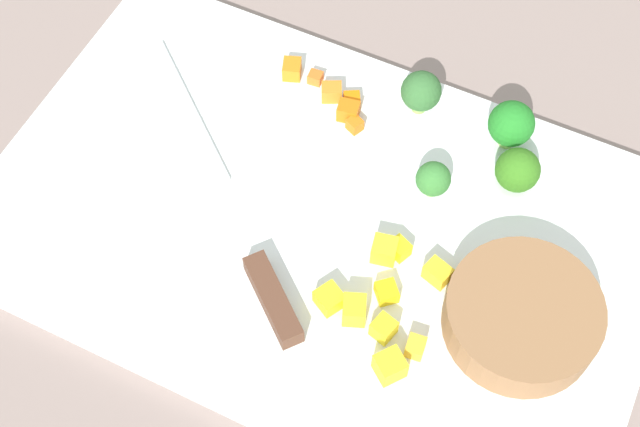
# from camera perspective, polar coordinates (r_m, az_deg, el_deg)

# --- Properties ---
(ground_plane) EXTENTS (4.00, 4.00, 0.00)m
(ground_plane) POSITION_cam_1_polar(r_m,az_deg,el_deg) (0.70, -0.00, -0.91)
(ground_plane) COLOR gray
(cutting_board) EXTENTS (0.51, 0.33, 0.01)m
(cutting_board) POSITION_cam_1_polar(r_m,az_deg,el_deg) (0.69, -0.00, -0.67)
(cutting_board) COLOR white
(cutting_board) RESTS_ON ground_plane
(prep_bowl) EXTENTS (0.11, 0.11, 0.03)m
(prep_bowl) POSITION_cam_1_polar(r_m,az_deg,el_deg) (0.65, 12.62, -6.33)
(prep_bowl) COLOR #8F633F
(prep_bowl) RESTS_ON cutting_board
(chef_knife) EXTENTS (0.25, 0.21, 0.02)m
(chef_knife) POSITION_cam_1_polar(r_m,az_deg,el_deg) (0.68, -5.05, -1.03)
(chef_knife) COLOR silver
(chef_knife) RESTS_ON cutting_board
(carrot_dice_0) EXTENTS (0.01, 0.01, 0.01)m
(carrot_dice_0) POSITION_cam_1_polar(r_m,az_deg,el_deg) (0.76, -0.29, 8.55)
(carrot_dice_0) COLOR orange
(carrot_dice_0) RESTS_ON cutting_board
(carrot_dice_1) EXTENTS (0.01, 0.01, 0.01)m
(carrot_dice_1) POSITION_cam_1_polar(r_m,az_deg,el_deg) (0.73, 2.20, 5.62)
(carrot_dice_1) COLOR orange
(carrot_dice_1) RESTS_ON cutting_board
(carrot_dice_2) EXTENTS (0.02, 0.02, 0.01)m
(carrot_dice_2) POSITION_cam_1_polar(r_m,az_deg,el_deg) (0.74, 2.02, 7.11)
(carrot_dice_2) COLOR orange
(carrot_dice_2) RESTS_ON cutting_board
(carrot_dice_3) EXTENTS (0.02, 0.02, 0.01)m
(carrot_dice_3) POSITION_cam_1_polar(r_m,az_deg,el_deg) (0.76, -1.78, 9.08)
(carrot_dice_3) COLOR orange
(carrot_dice_3) RESTS_ON cutting_board
(carrot_dice_4) EXTENTS (0.02, 0.02, 0.01)m
(carrot_dice_4) POSITION_cam_1_polar(r_m,az_deg,el_deg) (0.75, 0.74, 7.65)
(carrot_dice_4) COLOR orange
(carrot_dice_4) RESTS_ON cutting_board
(carrot_dice_5) EXTENTS (0.02, 0.02, 0.02)m
(carrot_dice_5) POSITION_cam_1_polar(r_m,az_deg,el_deg) (0.74, 1.80, 6.46)
(carrot_dice_5) COLOR orange
(carrot_dice_5) RESTS_ON cutting_board
(pepper_dice_0) EXTENTS (0.03, 0.03, 0.02)m
(pepper_dice_0) POSITION_cam_1_polar(r_m,az_deg,el_deg) (0.63, 4.42, -9.55)
(pepper_dice_0) COLOR yellow
(pepper_dice_0) RESTS_ON cutting_board
(pepper_dice_1) EXTENTS (0.02, 0.02, 0.01)m
(pepper_dice_1) POSITION_cam_1_polar(r_m,az_deg,el_deg) (0.65, 4.22, -4.97)
(pepper_dice_1) COLOR yellow
(pepper_dice_1) RESTS_ON cutting_board
(pepper_dice_2) EXTENTS (0.02, 0.02, 0.02)m
(pepper_dice_2) POSITION_cam_1_polar(r_m,az_deg,el_deg) (0.64, 4.03, -7.23)
(pepper_dice_2) COLOR yellow
(pepper_dice_2) RESTS_ON cutting_board
(pepper_dice_3) EXTENTS (0.02, 0.02, 0.01)m
(pepper_dice_3) POSITION_cam_1_polar(r_m,az_deg,el_deg) (0.65, 0.60, -5.39)
(pepper_dice_3) COLOR yellow
(pepper_dice_3) RESTS_ON cutting_board
(pepper_dice_4) EXTENTS (0.01, 0.02, 0.01)m
(pepper_dice_4) POSITION_cam_1_polar(r_m,az_deg,el_deg) (0.64, 6.03, -8.36)
(pepper_dice_4) COLOR yellow
(pepper_dice_4) RESTS_ON cutting_board
(pepper_dice_5) EXTENTS (0.02, 0.02, 0.02)m
(pepper_dice_5) POSITION_cam_1_polar(r_m,az_deg,el_deg) (0.64, 2.17, -6.09)
(pepper_dice_5) COLOR yellow
(pepper_dice_5) RESTS_ON cutting_board
(pepper_dice_6) EXTENTS (0.02, 0.02, 0.01)m
(pepper_dice_6) POSITION_cam_1_polar(r_m,az_deg,el_deg) (0.67, 5.17, -1.92)
(pepper_dice_6) COLOR yellow
(pepper_dice_6) RESTS_ON cutting_board
(pepper_dice_7) EXTENTS (0.02, 0.02, 0.02)m
(pepper_dice_7) POSITION_cam_1_polar(r_m,az_deg,el_deg) (0.66, 7.41, -3.73)
(pepper_dice_7) COLOR yellow
(pepper_dice_7) RESTS_ON cutting_board
(pepper_dice_8) EXTENTS (0.02, 0.02, 0.02)m
(pepper_dice_8) POSITION_cam_1_polar(r_m,az_deg,el_deg) (0.67, 4.08, -2.31)
(pepper_dice_8) COLOR yellow
(pepper_dice_8) RESTS_ON cutting_board
(broccoli_floret_0) EXTENTS (0.03, 0.03, 0.04)m
(broccoli_floret_0) POSITION_cam_1_polar(r_m,az_deg,el_deg) (0.71, 12.34, 2.67)
(broccoli_floret_0) COLOR #91C05E
(broccoli_floret_0) RESTS_ON cutting_board
(broccoli_floret_1) EXTENTS (0.03, 0.03, 0.03)m
(broccoli_floret_1) POSITION_cam_1_polar(r_m,az_deg,el_deg) (0.69, 7.14, 2.15)
(broccoli_floret_1) COLOR #87AC5B
(broccoli_floret_1) RESTS_ON cutting_board
(broccoli_floret_2) EXTENTS (0.04, 0.04, 0.04)m
(broccoli_floret_2) POSITION_cam_1_polar(r_m,az_deg,el_deg) (0.72, 11.95, 5.51)
(broccoli_floret_2) COLOR #86C158
(broccoli_floret_2) RESTS_ON cutting_board
(broccoli_floret_3) EXTENTS (0.03, 0.03, 0.04)m
(broccoli_floret_3) POSITION_cam_1_polar(r_m,az_deg,el_deg) (0.73, 6.38, 7.63)
(broccoli_floret_3) COLOR #90BB56
(broccoli_floret_3) RESTS_ON cutting_board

